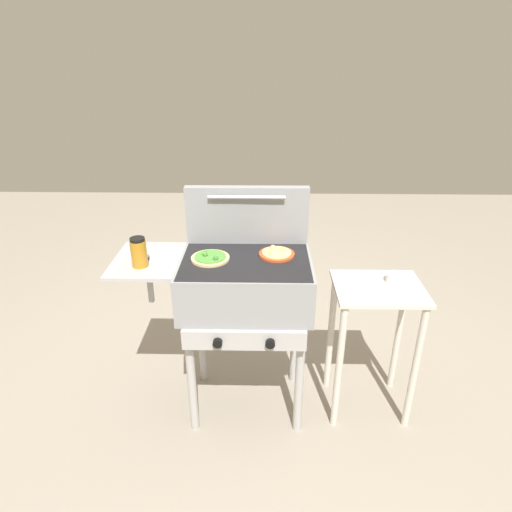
{
  "coord_description": "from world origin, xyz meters",
  "views": [
    {
      "loc": [
        0.09,
        -1.9,
        1.82
      ],
      "look_at": [
        0.05,
        0.0,
        0.92
      ],
      "focal_mm": 30.61,
      "sensor_mm": 36.0,
      "label": 1
    }
  ],
  "objects_px": {
    "pizza_cheese": "(277,253)",
    "pizza_veggie": "(210,258)",
    "grill": "(243,286)",
    "sauce_jar": "(139,252)",
    "topping_bowl_near": "(397,279)",
    "prep_table": "(374,323)"
  },
  "relations": [
    {
      "from": "grill",
      "to": "pizza_cheese",
      "type": "relative_size",
      "value": 5.44
    },
    {
      "from": "pizza_veggie",
      "to": "sauce_jar",
      "type": "distance_m",
      "value": 0.33
    },
    {
      "from": "pizza_cheese",
      "to": "pizza_veggie",
      "type": "distance_m",
      "value": 0.33
    },
    {
      "from": "prep_table",
      "to": "topping_bowl_near",
      "type": "distance_m",
      "value": 0.26
    },
    {
      "from": "pizza_cheese",
      "to": "prep_table",
      "type": "height_order",
      "value": "pizza_cheese"
    },
    {
      "from": "pizza_veggie",
      "to": "sauce_jar",
      "type": "xyz_separation_m",
      "value": [
        -0.32,
        -0.07,
        0.06
      ]
    },
    {
      "from": "pizza_veggie",
      "to": "topping_bowl_near",
      "type": "xyz_separation_m",
      "value": [
        0.93,
        0.05,
        -0.13
      ]
    },
    {
      "from": "grill",
      "to": "pizza_veggie",
      "type": "xyz_separation_m",
      "value": [
        -0.16,
        0.0,
        0.15
      ]
    },
    {
      "from": "sauce_jar",
      "to": "topping_bowl_near",
      "type": "bearing_deg",
      "value": 5.51
    },
    {
      "from": "grill",
      "to": "topping_bowl_near",
      "type": "height_order",
      "value": "grill"
    },
    {
      "from": "topping_bowl_near",
      "to": "prep_table",
      "type": "bearing_deg",
      "value": -155.6
    },
    {
      "from": "pizza_cheese",
      "to": "pizza_veggie",
      "type": "relative_size",
      "value": 0.95
    },
    {
      "from": "topping_bowl_near",
      "to": "pizza_veggie",
      "type": "bearing_deg",
      "value": -177.13
    },
    {
      "from": "pizza_cheese",
      "to": "pizza_veggie",
      "type": "xyz_separation_m",
      "value": [
        -0.32,
        -0.06,
        -0.0
      ]
    },
    {
      "from": "sauce_jar",
      "to": "pizza_veggie",
      "type": "bearing_deg",
      "value": 12.98
    },
    {
      "from": "prep_table",
      "to": "grill",
      "type": "bearing_deg",
      "value": -179.63
    },
    {
      "from": "pizza_cheese",
      "to": "topping_bowl_near",
      "type": "distance_m",
      "value": 0.62
    },
    {
      "from": "topping_bowl_near",
      "to": "grill",
      "type": "bearing_deg",
      "value": -176.46
    },
    {
      "from": "pizza_cheese",
      "to": "prep_table",
      "type": "bearing_deg",
      "value": -6.12
    },
    {
      "from": "grill",
      "to": "topping_bowl_near",
      "type": "relative_size",
      "value": 9.3
    },
    {
      "from": "grill",
      "to": "pizza_veggie",
      "type": "relative_size",
      "value": 5.16
    },
    {
      "from": "grill",
      "to": "prep_table",
      "type": "relative_size",
      "value": 1.27
    }
  ]
}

